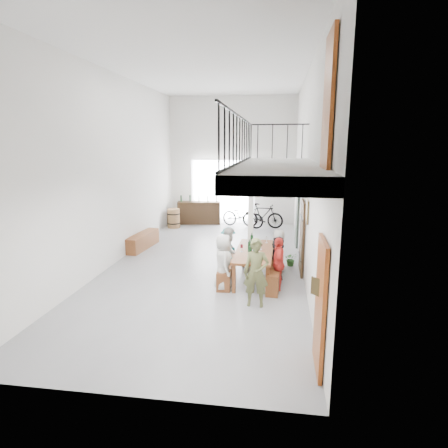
% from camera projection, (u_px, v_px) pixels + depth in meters
% --- Properties ---
extents(floor, '(12.00, 12.00, 0.00)m').
position_uv_depth(floor, '(207.00, 264.00, 11.08)').
color(floor, gray).
rests_on(floor, ground).
extents(room_walls, '(12.00, 12.00, 12.00)m').
position_uv_depth(room_walls, '(206.00, 142.00, 10.34)').
color(room_walls, white).
rests_on(room_walls, ground).
extents(gateway_portal, '(2.80, 0.08, 2.80)m').
position_uv_depth(gateway_portal, '(223.00, 192.00, 16.59)').
color(gateway_portal, white).
rests_on(gateway_portal, ground).
extents(right_wall_decor, '(0.07, 8.28, 5.07)m').
position_uv_depth(right_wall_decor, '(308.00, 222.00, 8.54)').
color(right_wall_decor, brown).
rests_on(right_wall_decor, ground).
extents(balcony, '(1.52, 5.62, 4.00)m').
position_uv_depth(balcony, '(277.00, 172.00, 7.16)').
color(balcony, silver).
rests_on(balcony, ground).
extents(tasting_table, '(0.99, 2.32, 0.79)m').
position_uv_depth(tasting_table, '(254.00, 254.00, 9.70)').
color(tasting_table, brown).
rests_on(tasting_table, ground).
extents(bench_inner, '(0.43, 2.07, 0.47)m').
position_uv_depth(bench_inner, '(227.00, 269.00, 9.90)').
color(bench_inner, brown).
rests_on(bench_inner, ground).
extents(bench_wall, '(0.44, 2.22, 0.51)m').
position_uv_depth(bench_wall, '(275.00, 272.00, 9.65)').
color(bench_wall, brown).
rests_on(bench_wall, ground).
extents(tableware, '(0.68, 1.49, 0.35)m').
position_uv_depth(tableware, '(254.00, 246.00, 9.60)').
color(tableware, black).
rests_on(tableware, tasting_table).
extents(side_bench, '(0.58, 1.86, 0.52)m').
position_uv_depth(side_bench, '(143.00, 241.00, 12.73)').
color(side_bench, brown).
rests_on(side_bench, ground).
extents(oak_barrel, '(0.55, 0.55, 0.80)m').
position_uv_depth(oak_barrel, '(174.00, 218.00, 15.86)').
color(oak_barrel, olive).
rests_on(oak_barrel, ground).
extents(serving_counter, '(1.93, 0.77, 0.99)m').
position_uv_depth(serving_counter, '(199.00, 213.00, 16.65)').
color(serving_counter, '#372413').
rests_on(serving_counter, ground).
extents(counter_bottles, '(1.63, 0.24, 0.28)m').
position_uv_depth(counter_bottles, '(199.00, 198.00, 16.52)').
color(counter_bottles, black).
rests_on(counter_bottles, serving_counter).
extents(guest_left_a, '(0.61, 0.77, 1.38)m').
position_uv_depth(guest_left_a, '(223.00, 262.00, 9.04)').
color(guest_left_a, beige).
rests_on(guest_left_a, ground).
extents(guest_left_b, '(0.30, 0.42, 1.06)m').
position_uv_depth(guest_left_b, '(228.00, 261.00, 9.67)').
color(guest_left_b, teal).
rests_on(guest_left_b, ground).
extents(guest_left_c, '(0.53, 0.66, 1.31)m').
position_uv_depth(guest_left_c, '(230.00, 251.00, 10.11)').
color(guest_left_c, beige).
rests_on(guest_left_c, ground).
extents(guest_left_d, '(0.66, 0.86, 1.17)m').
position_uv_depth(guest_left_d, '(228.00, 247.00, 10.72)').
color(guest_left_d, teal).
rests_on(guest_left_d, ground).
extents(guest_right_a, '(0.33, 0.77, 1.31)m').
position_uv_depth(guest_right_a, '(278.00, 264.00, 9.04)').
color(guest_right_a, red).
rests_on(guest_right_a, ground).
extents(guest_right_b, '(0.66, 1.11, 1.14)m').
position_uv_depth(guest_right_b, '(278.00, 258.00, 9.80)').
color(guest_right_b, black).
rests_on(guest_right_b, ground).
extents(guest_right_c, '(0.50, 0.66, 1.22)m').
position_uv_depth(guest_right_c, '(278.00, 251.00, 10.23)').
color(guest_right_c, beige).
rests_on(guest_right_c, ground).
extents(host_standing, '(0.57, 0.38, 1.52)m').
position_uv_depth(host_standing, '(256.00, 273.00, 8.10)').
color(host_standing, brown).
rests_on(host_standing, ground).
extents(potted_plant, '(0.40, 0.35, 0.40)m').
position_uv_depth(potted_plant, '(291.00, 259.00, 10.90)').
color(potted_plant, '#1E461B').
rests_on(potted_plant, ground).
extents(bicycle_near, '(2.03, 1.30, 1.01)m').
position_uv_depth(bicycle_near, '(243.00, 215.00, 15.96)').
color(bicycle_near, black).
rests_on(bicycle_near, ground).
extents(bicycle_far, '(1.79, 0.71, 1.04)m').
position_uv_depth(bicycle_far, '(263.00, 216.00, 15.78)').
color(bicycle_far, black).
rests_on(bicycle_far, ground).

